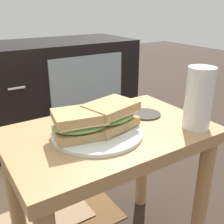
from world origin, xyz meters
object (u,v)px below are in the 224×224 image
tv_cabinet (53,90)px  sandwich_back (112,115)px  beer_glass (199,100)px  coaster (145,114)px  plate (97,133)px  sandwich_front (81,124)px

tv_cabinet → sandwich_back: bearing=-101.6°
beer_glass → coaster: bearing=112.1°
sandwich_back → beer_glass: size_ratio=0.95×
plate → tv_cabinet: bearing=75.8°
tv_cabinet → sandwich_front: size_ratio=6.00×
sandwich_front → coaster: sandwich_front is taller
plate → beer_glass: 0.29m
plate → coaster: size_ratio=2.55×
tv_cabinet → coaster: (-0.05, -0.92, 0.17)m
tv_cabinet → sandwich_back: size_ratio=5.93×
tv_cabinet → beer_glass: 1.09m
beer_glass → plate: bearing=156.7°
plate → sandwich_back: size_ratio=1.47×
plate → sandwich_back: bearing=0.4°
sandwich_front → sandwich_back: sandwich_back is taller
tv_cabinet → plate: tv_cabinet is taller
tv_cabinet → sandwich_back: 1.00m
sandwich_back → beer_glass: (0.21, -0.11, 0.04)m
sandwich_back → plate: bearing=-179.6°
tv_cabinet → sandwich_front: bearing=-106.7°
sandwich_back → tv_cabinet: bearing=78.4°
tv_cabinet → beer_glass: bearing=-89.4°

